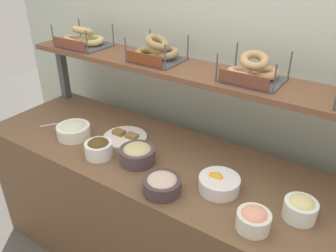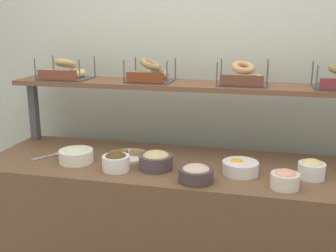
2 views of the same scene
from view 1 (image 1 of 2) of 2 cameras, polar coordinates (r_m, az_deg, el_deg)
back_wall at (r=2.11m, az=8.79°, el=9.27°), size 3.53×0.06×2.40m
deli_counter at (r=2.11m, az=0.37°, el=-15.40°), size 2.33×0.70×0.85m
shelf_riser_left at (r=2.61m, az=-17.07°, el=8.62°), size 0.05×0.05×0.40m
upper_shelf at (r=1.85m, az=5.11°, el=8.86°), size 2.29×0.32×0.03m
bowl_fruit_salad at (r=1.64m, az=8.45°, el=-9.39°), size 0.19×0.19×0.09m
bowl_tuna_salad at (r=1.61m, az=-1.00°, el=-9.63°), size 0.18×0.18×0.09m
bowl_egg_salad at (r=1.57m, az=21.19°, el=-12.59°), size 0.14×0.14×0.10m
bowl_scallion_spread at (r=2.11m, az=-15.47°, el=-0.64°), size 0.20×0.20×0.09m
bowl_hummus at (r=1.81m, az=-5.12°, el=-4.62°), size 0.19×0.19×0.10m
bowl_chocolate_spread at (r=1.89m, az=-11.46°, el=-3.60°), size 0.15×0.15×0.10m
bowl_lox_spread at (r=1.47m, az=14.06°, el=-14.82°), size 0.14×0.14×0.10m
serving_plate_white at (r=2.05m, az=-7.17°, el=-1.80°), size 0.26×0.26×0.04m
serving_spoon_near_plate at (r=2.29m, az=-17.59°, el=0.41°), size 0.12×0.15×0.01m
bagel_basket_plain at (r=2.33m, az=-13.98°, el=13.88°), size 0.31×0.26×0.14m
bagel_basket_everything at (r=1.98m, az=-1.93°, el=12.21°), size 0.28×0.26×0.15m
bagel_basket_sesame at (r=1.73m, az=13.89°, el=8.84°), size 0.29×0.26×0.14m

